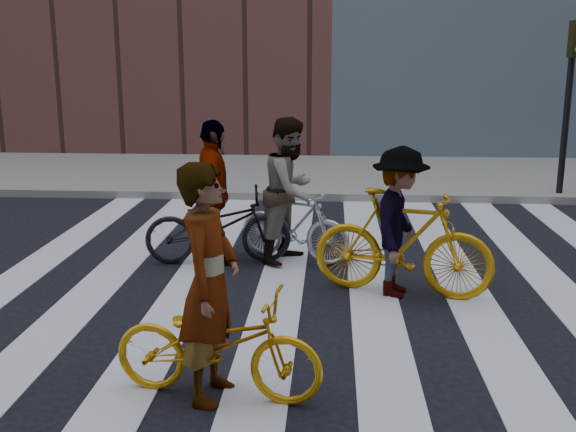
# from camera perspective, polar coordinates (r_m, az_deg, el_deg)

# --- Properties ---
(ground) EXTENTS (100.00, 100.00, 0.00)m
(ground) POSITION_cam_1_polar(r_m,az_deg,el_deg) (8.02, 3.25, -6.38)
(ground) COLOR black
(ground) RESTS_ON ground
(sidewalk_far) EXTENTS (100.00, 5.00, 0.15)m
(sidewalk_far) POSITION_cam_1_polar(r_m,az_deg,el_deg) (15.28, 3.55, 3.48)
(sidewalk_far) COLOR gray
(sidewalk_far) RESTS_ON ground
(zebra_crosswalk) EXTENTS (8.25, 10.00, 0.01)m
(zebra_crosswalk) POSITION_cam_1_polar(r_m,az_deg,el_deg) (8.02, 3.25, -6.34)
(zebra_crosswalk) COLOR silver
(zebra_crosswalk) RESTS_ON ground
(traffic_signal) EXTENTS (0.22, 0.42, 3.33)m
(traffic_signal) POSITION_cam_1_polar(r_m,az_deg,el_deg) (13.59, 22.86, 10.58)
(traffic_signal) COLOR black
(traffic_signal) RESTS_ON ground
(bike_yellow_left) EXTENTS (1.81, 0.87, 0.91)m
(bike_yellow_left) POSITION_cam_1_polar(r_m,az_deg,el_deg) (5.54, -6.00, -10.75)
(bike_yellow_left) COLOR orange
(bike_yellow_left) RESTS_ON ground
(bike_silver_mid) EXTENTS (1.67, 1.09, 0.98)m
(bike_silver_mid) POSITION_cam_1_polar(r_m,az_deg,el_deg) (9.06, 0.53, -0.79)
(bike_silver_mid) COLOR silver
(bike_silver_mid) RESTS_ON ground
(bike_yellow_right) EXTENTS (2.15, 1.09, 1.24)m
(bike_yellow_right) POSITION_cam_1_polar(r_m,az_deg,el_deg) (7.83, 9.67, -2.27)
(bike_yellow_right) COLOR orange
(bike_yellow_right) RESTS_ON ground
(bike_dark_rear) EXTENTS (2.01, 0.94, 1.02)m
(bike_dark_rear) POSITION_cam_1_polar(r_m,az_deg,el_deg) (9.00, -5.94, -0.84)
(bike_dark_rear) COLOR black
(bike_dark_rear) RESTS_ON ground
(rider_left) EXTENTS (0.57, 0.77, 1.94)m
(rider_left) POSITION_cam_1_polar(r_m,az_deg,el_deg) (5.36, -6.67, -5.71)
(rider_left) COLOR slate
(rider_left) RESTS_ON ground
(rider_mid) EXTENTS (1.06, 1.16, 1.94)m
(rider_mid) POSITION_cam_1_polar(r_m,az_deg,el_deg) (8.96, 0.22, 2.19)
(rider_mid) COLOR slate
(rider_mid) RESTS_ON ground
(rider_right) EXTENTS (0.91, 1.25, 1.73)m
(rider_right) POSITION_cam_1_polar(r_m,az_deg,el_deg) (7.77, 9.38, -0.53)
(rider_right) COLOR slate
(rider_right) RESTS_ON ground
(rider_rear) EXTENTS (0.62, 1.18, 1.92)m
(rider_rear) POSITION_cam_1_polar(r_m,az_deg,el_deg) (8.91, -6.32, 1.97)
(rider_rear) COLOR slate
(rider_rear) RESTS_ON ground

